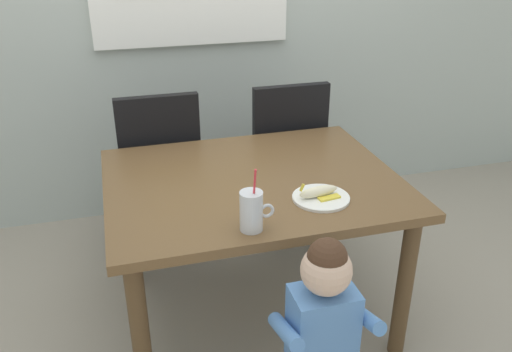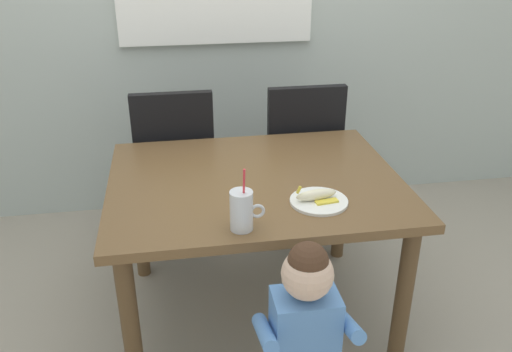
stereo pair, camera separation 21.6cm
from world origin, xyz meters
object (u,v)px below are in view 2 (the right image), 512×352
Objects in this scene: dining_table at (255,198)px; milk_cup at (242,213)px; toddler_standing at (305,323)px; dining_chair_right at (300,152)px; peeled_banana at (317,195)px; dining_chair_left at (175,160)px; snack_plate at (319,201)px.

dining_table is 0.45m from milk_cup.
toddler_standing is at bearing -60.21° from milk_cup.
dining_chair_right reaches higher than peeled_banana.
dining_chair_left is at bearing 101.50° from milk_cup.
dining_table is 0.77m from dining_chair_left.
dining_chair_right is 4.17× the size of snack_plate.
milk_cup reaches higher than snack_plate.
toddler_standing is at bearing -109.82° from snack_plate.
dining_table is 5.44× the size of snack_plate.
toddler_standing is 4.80× the size of peeled_banana.
dining_table is 4.99× the size of milk_cup.
dining_table is 0.35m from peeled_banana.
milk_cup reaches higher than dining_chair_left.
milk_cup is at bearing -156.05° from snack_plate.
dining_chair_left and dining_chair_right have the same top height.
dining_table is at bearing 115.91° from dining_chair_left.
milk_cup is at bearing 119.79° from toddler_standing.
toddler_standing reaches higher than dining_table.
snack_plate is at bearing -37.40° from peeled_banana.
dining_chair_left reaches higher than snack_plate.
dining_chair_right is at bearing 65.90° from milk_cup.
dining_chair_left reaches higher than dining_table.
peeled_banana is at bearing 79.90° from dining_chair_right.
snack_plate is (0.21, -0.26, 0.10)m from dining_table.
milk_cup is 1.09× the size of snack_plate.
milk_cup is 1.44× the size of peeled_banana.
peeled_banana is at bearing 25.35° from milk_cup.
toddler_standing is at bearing 77.06° from dining_chair_right.
dining_chair_right is 5.50× the size of peeled_banana.
toddler_standing is 3.64× the size of snack_plate.
dining_chair_left is at bearing 105.74° from toddler_standing.
peeled_banana is at bearing 119.90° from dining_chair_left.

